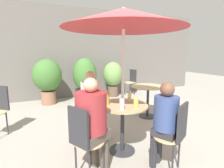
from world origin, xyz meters
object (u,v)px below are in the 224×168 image
at_px(seated_person_0, 92,99).
at_px(seated_person_1, 92,119).
at_px(bistro_chair_0, 86,107).
at_px(bistro_chair_1, 84,137).
at_px(beer_glass_1, 136,102).
at_px(cafe_table_far, 148,93).
at_px(bistro_chair_2, 175,132).
at_px(bistro_chair_4, 132,80).
at_px(potted_plant_0, 47,77).
at_px(beer_glass_3, 107,98).
at_px(potted_plant_2, 113,76).
at_px(potted_plant_1, 85,76).
at_px(beer_glass_2, 129,97).
at_px(beer_glass_0, 122,104).
at_px(umbrella, 124,19).
at_px(seated_person_2, 165,118).
at_px(cafe_table_near, 122,116).

xyz_separation_m(seated_person_0, seated_person_1, (-0.26, -0.88, 0.01)).
xyz_separation_m(bistro_chair_0, bistro_chair_1, (-0.32, -1.08, 0.00)).
bearing_deg(beer_glass_1, seated_person_0, 118.55).
bearing_deg(bistro_chair_1, cafe_table_far, -81.11).
bearing_deg(bistro_chair_2, beer_glass_1, -89.84).
bearing_deg(bistro_chair_1, bistro_chair_0, -45.00).
distance_m(bistro_chair_4, potted_plant_0, 2.90).
bearing_deg(beer_glass_3, cafe_table_far, 34.60).
bearing_deg(seated_person_0, bistro_chair_0, 90.00).
height_order(beer_glass_1, potted_plant_2, potted_plant_2).
relative_size(potted_plant_1, potted_plant_2, 1.13).
xyz_separation_m(beer_glass_1, potted_plant_2, (1.17, 3.48, -0.11)).
distance_m(bistro_chair_0, beer_glass_3, 0.68).
bearing_deg(beer_glass_1, potted_plant_2, 71.39).
height_order(bistro_chair_4, beer_glass_2, bistro_chair_4).
xyz_separation_m(cafe_table_far, beer_glass_3, (-1.43, -0.98, 0.26)).
relative_size(beer_glass_0, umbrella, 0.07).
height_order(seated_person_2, beer_glass_1, seated_person_2).
relative_size(bistro_chair_1, bistro_chair_4, 1.00).
height_order(cafe_table_near, cafe_table_far, same).
relative_size(bistro_chair_0, bistro_chair_1, 1.00).
distance_m(bistro_chair_2, potted_plant_1, 3.88).
distance_m(beer_glass_2, potted_plant_1, 3.05).
bearing_deg(potted_plant_0, beer_glass_0, -77.25).
height_order(seated_person_0, umbrella, umbrella).
bearing_deg(seated_person_0, beer_glass_3, -104.79).
bearing_deg(seated_person_0, potted_plant_0, 73.56).
distance_m(beer_glass_0, beer_glass_2, 0.45).
height_order(seated_person_2, potted_plant_1, potted_plant_1).
height_order(potted_plant_0, potted_plant_1, potted_plant_1).
bearing_deg(seated_person_0, beer_glass_1, -90.10).
height_order(beer_glass_3, potted_plant_2, potted_plant_2).
bearing_deg(bistro_chair_1, beer_glass_0, -101.49).
xyz_separation_m(bistro_chair_0, beer_glass_1, (0.49, -0.90, 0.27)).
bearing_deg(beer_glass_2, seated_person_1, -149.78).
relative_size(bistro_chair_1, beer_glass_1, 6.02).
distance_m(cafe_table_near, bistro_chair_2, 0.79).
height_order(bistro_chair_2, seated_person_1, seated_person_1).
distance_m(seated_person_0, potted_plant_1, 2.67).
relative_size(beer_glass_1, beer_glass_3, 0.81).
bearing_deg(potted_plant_1, bistro_chair_0, -104.36).
distance_m(bistro_chair_1, potted_plant_2, 4.16).
distance_m(cafe_table_near, potted_plant_1, 3.19).
distance_m(seated_person_0, beer_glass_0, 0.80).
relative_size(seated_person_0, beer_glass_1, 7.96).
bearing_deg(beer_glass_1, umbrella, 118.27).
height_order(bistro_chair_0, beer_glass_1, bistro_chair_0).
xyz_separation_m(beer_glass_2, beer_glass_3, (-0.39, -0.02, 0.02)).
distance_m(seated_person_2, beer_glass_2, 0.72).
height_order(seated_person_2, umbrella, umbrella).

